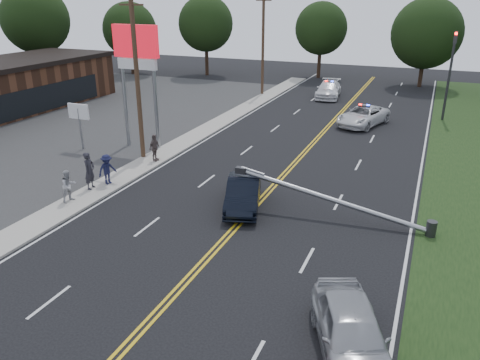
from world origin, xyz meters
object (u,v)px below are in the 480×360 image
at_px(fallen_streetlight, 342,202).
at_px(bystander_b, 69,186).
at_px(emergency_a, 363,116).
at_px(emergency_b, 329,90).
at_px(utility_pole_far, 263,44).
at_px(crashed_sedan, 243,193).
at_px(bystander_d, 154,148).
at_px(utility_pole_mid, 137,78).
at_px(pylon_sign, 137,57).
at_px(traffic_signal, 450,69).
at_px(small_sign, 79,115).
at_px(waiting_sedan, 351,332).
at_px(bystander_c, 107,169).
at_px(bystander_a, 89,171).

bearing_deg(fallen_streetlight, bystander_b, -165.76).
relative_size(emergency_a, emergency_b, 0.98).
distance_m(utility_pole_far, crashed_sedan, 28.09).
distance_m(emergency_a, bystander_d, 17.52).
relative_size(utility_pole_mid, utility_pole_far, 1.00).
xyz_separation_m(pylon_sign, traffic_signal, (18.80, 16.00, -1.79)).
bearing_deg(traffic_signal, bystander_b, -123.89).
relative_size(small_sign, bystander_b, 1.91).
xyz_separation_m(fallen_streetlight, emergency_b, (-6.72, 27.30, -0.12)).
bearing_deg(crashed_sedan, waiting_sedan, -68.58).
relative_size(traffic_signal, bystander_c, 4.25).
relative_size(small_sign, utility_pole_mid, 0.31).
xyz_separation_m(small_sign, waiting_sedan, (20.19, -12.58, -1.54)).
height_order(traffic_signal, bystander_c, traffic_signal).
bearing_deg(small_sign, utility_pole_mid, 0.00).
bearing_deg(utility_pole_mid, bystander_b, -85.78).
bearing_deg(bystander_d, emergency_b, -11.45).
bearing_deg(small_sign, crashed_sedan, -17.91).
bearing_deg(bystander_d, crashed_sedan, -116.00).
distance_m(traffic_signal, waiting_sedan, 30.83).
height_order(emergency_b, bystander_d, bystander_d).
bearing_deg(small_sign, utility_pole_far, 77.69).
height_order(emergency_a, bystander_b, bystander_b).
height_order(utility_pole_far, bystander_c, utility_pole_far).
bearing_deg(fallen_streetlight, bystander_d, 163.67).
height_order(crashed_sedan, bystander_c, bystander_c).
bearing_deg(bystander_a, traffic_signal, -43.14).
distance_m(traffic_signal, emergency_b, 12.54).
relative_size(small_sign, bystander_d, 1.86).
bearing_deg(bystander_d, waiting_sedan, -128.89).
bearing_deg(emergency_a, waiting_sedan, -64.40).
relative_size(crashed_sedan, emergency_b, 0.80).
distance_m(bystander_b, bystander_d, 6.87).
bearing_deg(bystander_b, utility_pole_far, 16.12).
relative_size(pylon_sign, bystander_d, 4.79).
bearing_deg(small_sign, bystander_c, -39.44).
bearing_deg(pylon_sign, bystander_b, -78.79).
bearing_deg(crashed_sedan, utility_pole_far, 90.48).
height_order(utility_pole_mid, bystander_a, utility_pole_mid).
height_order(small_sign, traffic_signal, traffic_signal).
bearing_deg(bystander_c, emergency_b, 7.35).
relative_size(crashed_sedan, bystander_a, 2.21).
height_order(fallen_streetlight, bystander_b, fallen_streetlight).
height_order(traffic_signal, emergency_b, traffic_signal).
height_order(pylon_sign, bystander_b, pylon_sign).
xyz_separation_m(utility_pole_far, emergency_a, (11.61, -8.36, -4.33)).
height_order(waiting_sedan, bystander_c, bystander_c).
height_order(emergency_a, bystander_d, bystander_d).
height_order(small_sign, bystander_b, small_sign).
relative_size(waiting_sedan, bystander_c, 2.81).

